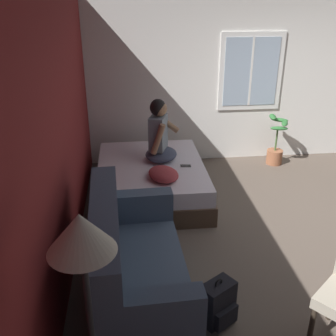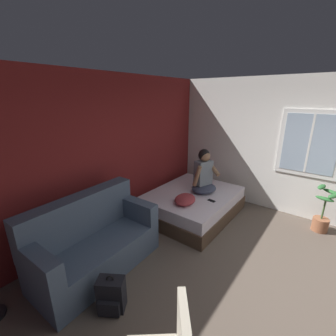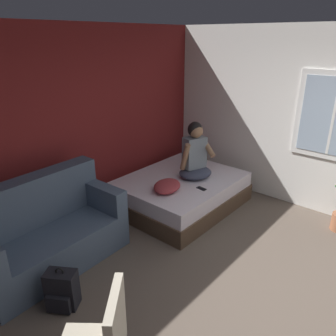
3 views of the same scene
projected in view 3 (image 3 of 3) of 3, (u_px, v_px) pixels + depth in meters
ground_plane at (275, 319)px, 3.14m from camera, size 40.00×40.00×0.00m
wall_back_accent at (71, 127)px, 4.52m from camera, size 9.85×0.16×2.70m
bed at (181, 192)px, 5.17m from camera, size 1.88×1.51×0.48m
couch at (47, 233)px, 3.81m from camera, size 1.73×0.89×1.04m
person_seated at (195, 156)px, 4.97m from camera, size 0.64×0.59×0.88m
backpack at (62, 290)px, 3.23m from camera, size 0.34×0.35×0.46m
throw_pillow at (167, 186)px, 4.63m from camera, size 0.57×0.50×0.14m
cell_phone at (202, 189)px, 4.71m from camera, size 0.08×0.15×0.01m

